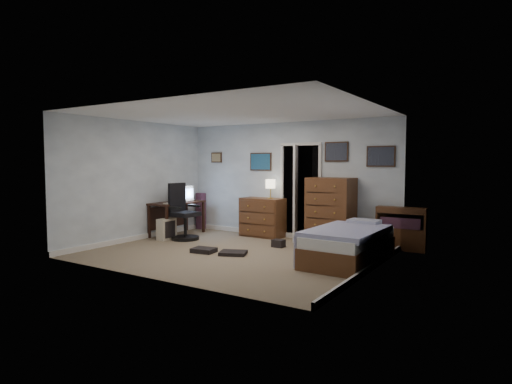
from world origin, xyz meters
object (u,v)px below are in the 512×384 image
at_px(computer_desk, 174,209).
at_px(low_dresser, 263,217).
at_px(office_chair, 183,218).
at_px(tall_dresser, 331,211).
at_px(bed, 348,244).

bearing_deg(computer_desk, low_dresser, 24.78).
bearing_deg(office_chair, tall_dresser, 27.48).
relative_size(computer_desk, bed, 0.67).
bearing_deg(bed, low_dresser, 152.84).
height_order(office_chair, low_dresser, office_chair).
distance_m(computer_desk, tall_dresser, 3.53).
bearing_deg(bed, tall_dresser, 124.28).
height_order(low_dresser, tall_dresser, tall_dresser).
bearing_deg(tall_dresser, bed, -53.78).
relative_size(office_chair, bed, 0.62).
relative_size(computer_desk, low_dresser, 1.36).
height_order(computer_desk, low_dresser, low_dresser).
height_order(low_dresser, bed, low_dresser).
xyz_separation_m(computer_desk, office_chair, (0.57, -0.34, -0.11)).
distance_m(office_chair, bed, 3.71).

